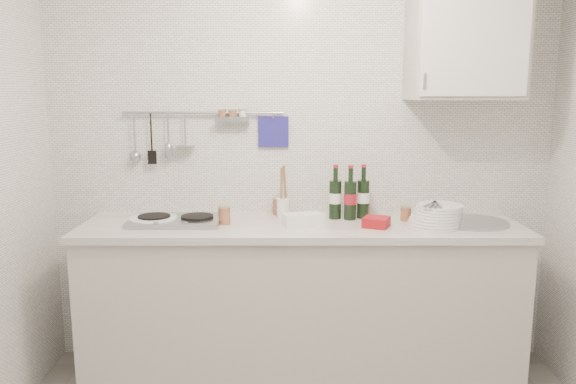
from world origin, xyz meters
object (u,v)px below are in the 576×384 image
object	(u,v)px
wall_cabinet	(466,35)
wine_bottles	(350,192)
plate_stack_sink	(436,216)
utensil_crock	(283,205)
plate_stack_hob	(152,220)

from	to	relation	value
wall_cabinet	wine_bottles	distance (m)	1.07
plate_stack_sink	utensil_crock	size ratio (longest dim) A/B	1.01
wall_cabinet	utensil_crock	world-z (taller)	wall_cabinet
plate_stack_sink	utensil_crock	distance (m)	0.86
wall_cabinet	plate_stack_sink	distance (m)	1.00
wall_cabinet	plate_stack_sink	xyz separation A→B (m)	(-0.16, -0.18, -0.97)
wall_cabinet	utensil_crock	distance (m)	1.39
plate_stack_hob	wine_bottles	bearing A→B (deg)	6.76
wall_cabinet	plate_stack_hob	world-z (taller)	wall_cabinet
wall_cabinet	wine_bottles	bearing A→B (deg)	-179.91
plate_stack_sink	utensil_crock	bearing A→B (deg)	166.34
plate_stack_sink	utensil_crock	xyz separation A→B (m)	(-0.84, 0.20, 0.02)
plate_stack_hob	utensil_crock	bearing A→B (deg)	11.80
wall_cabinet	utensil_crock	size ratio (longest dim) A/B	2.26
wine_bottles	utensil_crock	xyz separation A→B (m)	(-0.38, 0.02, -0.08)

